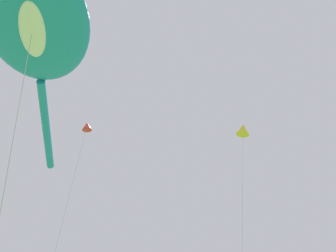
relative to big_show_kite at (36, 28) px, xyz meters
name	(u,v)px	position (x,y,z in m)	size (l,w,h in m)	color
big_show_kite	(36,28)	(0.00, 0.00, 0.00)	(12.18, 7.22, 15.68)	#1E8CBF
small_kite_box_yellow	(243,131)	(9.98, -7.18, 1.30)	(3.68, 3.23, 16.93)	yellow
small_kite_triangle_green	(86,129)	(8.27, 1.86, 2.19)	(1.47, 0.73, 17.84)	red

